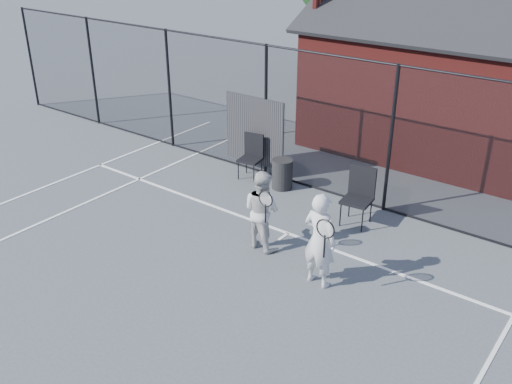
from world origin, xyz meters
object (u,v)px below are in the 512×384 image
Objects in this scene: chair_left at (250,158)px; waste_bin at (282,174)px; player_front at (320,240)px; chair_right at (357,198)px; player_back at (262,210)px; clubhouse at (442,87)px.

waste_bin is at bearing -10.02° from chair_left.
player_front is 1.45× the size of chair_right.
chair_right is (-0.46, 2.15, -0.25)m from player_front.
player_back is at bearing -63.71° from waste_bin.
chair_left is (-2.64, -4.40, -1.11)m from clubhouse.
chair_right is at bearing -86.16° from clubhouse.
clubhouse is 5.02m from chair_right.
clubhouse reaches higher than chair_left.
chair_right is at bearing 61.46° from player_back.
player_front is at bearing -47.68° from chair_left.
waste_bin is (-2.08, 0.50, -0.22)m from chair_right.
clubhouse is 4.38× the size of player_back.
waste_bin is (-2.54, 2.65, -0.48)m from player_front.
clubhouse is 4.90m from waste_bin.
player_back is at bearing -124.80° from chair_right.
chair_left is 0.89× the size of chair_right.
player_back is at bearing 164.92° from player_front.
clubhouse is at bearing 84.59° from player_back.
clubhouse is at bearing 68.29° from waste_bin.
chair_right is at bearing -13.51° from waste_bin.
waste_bin is (-1.12, 2.27, -0.41)m from player_back.
chair_right is 1.67× the size of waste_bin.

